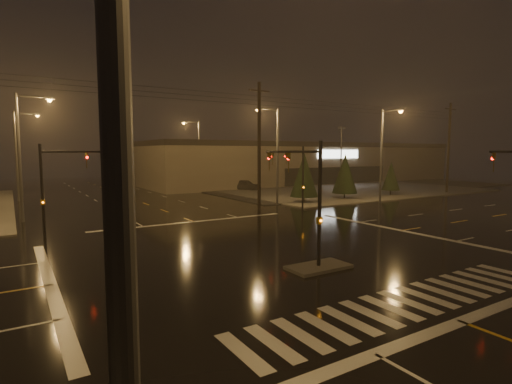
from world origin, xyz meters
The scene contains 23 objects.
ground centered at (0.00, 0.00, 0.00)m, with size 140.00×140.00×0.00m, color black.
sidewalk_ne centered at (30.00, 30.00, 0.06)m, with size 36.00×36.00×0.12m, color #4D4B45.
median_island centered at (0.00, -4.00, 0.07)m, with size 3.00×1.60×0.15m, color #4D4B45.
crosswalk centered at (0.00, -9.00, 0.01)m, with size 15.00×2.60×0.01m, color beige.
stop_bar_near centered at (0.00, -11.00, 0.01)m, with size 16.00×0.50×0.01m, color beige.
stop_bar_far centered at (0.00, 11.00, 0.01)m, with size 16.00×0.50×0.01m, color beige.
parking_lot centered at (35.00, 28.00, 0.04)m, with size 50.00×24.00×0.08m, color black.
retail_building centered at (35.00, 45.99, 3.84)m, with size 60.20×28.30×7.20m.
signal_mast_median centered at (0.00, -3.07, 3.75)m, with size 0.25×4.59×6.00m.
signal_mast_ne centered at (9.50, 10.14, 3.79)m, with size 4.84×1.86×6.00m.
signal_mast_nw centered at (-9.50, 10.14, 3.79)m, with size 4.84×1.86×6.00m.
streetlight_0 centered at (-11.18, -15.00, 5.80)m, with size 2.77×0.32×10.00m.
streetlight_1 centered at (-11.18, 18.00, 5.80)m, with size 2.77×0.32×10.00m.
streetlight_2 centered at (-11.18, 34.00, 5.80)m, with size 2.77×0.32×10.00m.
streetlight_3 centered at (11.18, 16.00, 5.80)m, with size 2.77×0.32×10.00m.
streetlight_4 centered at (11.18, 36.00, 5.80)m, with size 2.77×0.32×10.00m.
streetlight_6 centered at (22.00, 11.18, 5.80)m, with size 0.32×2.77×10.00m.
utility_pole_1 centered at (8.00, 14.00, 6.13)m, with size 2.20×0.32×12.00m.
utility_pole_2 centered at (38.00, 14.00, 6.13)m, with size 2.20×0.32×12.00m.
conifer_0 centered at (14.87, 15.77, 3.05)m, with size 3.01×3.01×5.41m.
conifer_1 centered at (21.31, 16.21, 3.00)m, with size 2.94×2.94×5.30m.
conifer_2 centered at (28.97, 15.88, 2.47)m, with size 2.27×2.27×4.25m.
car_parked centered at (16.80, 31.79, 0.79)m, with size 1.86×4.63×1.58m, color black.
Camera 1 is at (-12.19, -18.09, 5.46)m, focal length 28.00 mm.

